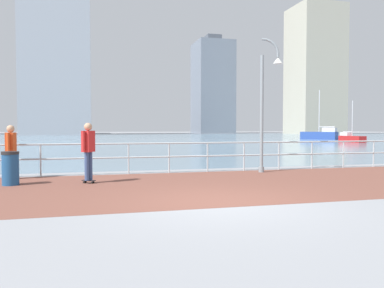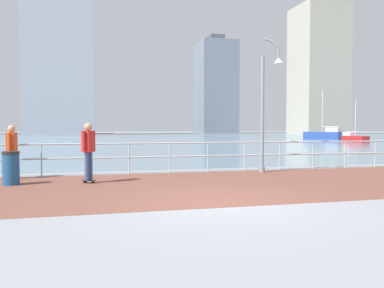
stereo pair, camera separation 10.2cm
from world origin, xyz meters
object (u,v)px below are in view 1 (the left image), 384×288
object	(u,v)px
bystander	(11,147)
lamppost	(267,98)
sailboat_blue	(320,135)
sailboat_white	(351,138)
trash_bin	(10,168)
skateboarder	(88,147)

from	to	relation	value
bystander	lamppost	bearing A→B (deg)	-2.21
lamppost	sailboat_blue	distance (m)	42.11
bystander	sailboat_white	xyz separation A→B (m)	(30.03, 23.77, -0.54)
trash_bin	bystander	bearing A→B (deg)	99.74
sailboat_blue	trash_bin	bearing A→B (deg)	-132.64
bystander	sailboat_blue	distance (m)	47.18
skateboarder	lamppost	bearing A→B (deg)	11.28
skateboarder	sailboat_blue	bearing A→B (deg)	49.36
lamppost	skateboarder	size ratio (longest dim) A/B	2.75
sailboat_white	trash_bin	bearing A→B (deg)	-139.84
lamppost	sailboat_white	size ratio (longest dim) A/B	1.04
skateboarder	trash_bin	bearing A→B (deg)	175.63
skateboarder	bystander	world-z (taller)	skateboarder
skateboarder	sailboat_white	distance (m)	37.54
sailboat_blue	sailboat_white	distance (m)	10.55
trash_bin	lamppost	bearing A→B (deg)	7.37
lamppost	sailboat_white	bearing A→B (deg)	48.06
bystander	trash_bin	distance (m)	1.49
sailboat_blue	sailboat_white	world-z (taller)	sailboat_blue
lamppost	sailboat_blue	world-z (taller)	sailboat_blue
lamppost	skateboarder	xyz separation A→B (m)	(-6.07, -1.21, -1.58)
trash_bin	sailboat_white	bearing A→B (deg)	40.16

